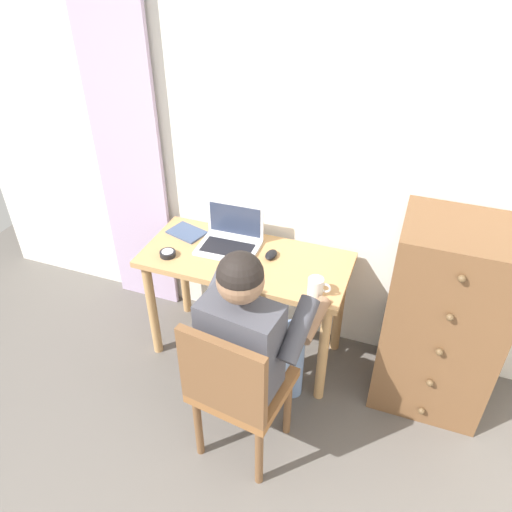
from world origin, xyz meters
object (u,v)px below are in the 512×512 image
desk (246,274)px  dresser (442,319)px  person_seated (254,334)px  computer_mouse (271,255)px  laptop (231,238)px  notebook_pad (187,232)px  chair (236,387)px  desk_clock (168,254)px  coffee_mug (316,287)px

desk → dresser: 1.09m
desk → person_seated: 0.58m
desk → computer_mouse: bearing=21.5°
laptop → notebook_pad: size_ratio=1.65×
chair → desk_clock: chair is taller
dresser → laptop: 1.22m
desk_clock → coffee_mug: size_ratio=0.75×
coffee_mug → person_seated: bearing=-121.0°
dresser → person_seated: size_ratio=0.93×
desk → person_seated: person_seated is taller
chair → computer_mouse: (-0.09, 0.75, 0.23)m
dresser → person_seated: person_seated is taller
computer_mouse → laptop: bearing=177.1°
notebook_pad → desk: bearing=1.5°
desk → desk_clock: bearing=-161.8°
laptop → chair: bearing=-66.4°
person_seated → coffee_mug: (0.21, 0.34, 0.08)m
desk → person_seated: size_ratio=0.96×
coffee_mug → notebook_pad: bearing=161.7°
computer_mouse → coffee_mug: bearing=-32.5°
computer_mouse → desk_clock: computer_mouse is taller
person_seated → computer_mouse: size_ratio=12.09×
person_seated → laptop: 0.71m
notebook_pad → coffee_mug: coffee_mug is taller
notebook_pad → coffee_mug: bearing=-1.9°
dresser → notebook_pad: dresser is taller
desk → desk_clock: desk_clock is taller
desk_clock → notebook_pad: size_ratio=0.43×
dresser → chair: 1.14m
chair → desk_clock: size_ratio=9.90×
desk → desk_clock: size_ratio=12.93×
desk_clock → coffee_mug: bearing=-2.7°
desk → computer_mouse: computer_mouse is taller
computer_mouse → coffee_mug: coffee_mug is taller
desk → desk_clock: (-0.41, -0.14, 0.13)m
chair → desk_clock: bearing=138.3°
desk_clock → computer_mouse: bearing=19.0°
chair → desk: bearing=107.5°
dresser → coffee_mug: dresser is taller
laptop → desk_clock: laptop is taller
dresser → laptop: size_ratio=3.24×
chair → coffee_mug: chair is taller
desk_clock → notebook_pad: desk_clock is taller
notebook_pad → laptop: bearing=10.7°
person_seated → computer_mouse: (-0.11, 0.57, 0.05)m
dresser → person_seated: (-0.84, -0.56, 0.12)m
desk_clock → laptop: bearing=36.7°
person_seated → computer_mouse: 0.58m
dresser → chair: dresser is taller
desk → notebook_pad: (-0.42, 0.11, 0.13)m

